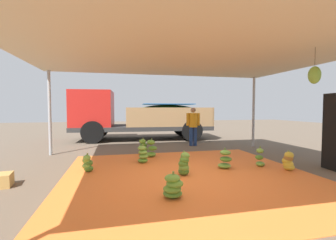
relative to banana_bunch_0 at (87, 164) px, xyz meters
name	(u,v)px	position (x,y,z in m)	size (l,w,h in m)	color
ground_plane	(164,152)	(2.35, 2.15, -0.21)	(40.00, 40.00, 0.00)	brown
tarp_orange	(190,175)	(2.35, -0.85, -0.20)	(5.72, 5.58, 0.01)	orange
tent_canopy	(193,53)	(2.37, -0.95, 2.58)	(8.00, 7.00, 2.87)	#9EA0A5
banana_bunch_0	(87,164)	(0.00, 0.00, 0.00)	(0.31, 0.29, 0.46)	#477523
banana_bunch_1	(288,162)	(4.87, -1.01, 0.03)	(0.38, 0.35, 0.51)	gold
banana_bunch_2	(143,155)	(1.43, 0.61, 0.03)	(0.36, 0.37, 0.54)	#518428
banana_bunch_3	(173,187)	(1.64, -2.05, -0.01)	(0.46, 0.47, 0.46)	#518428
banana_bunch_4	(143,148)	(1.56, 1.66, 0.05)	(0.40, 0.40, 0.58)	#6B9E38
banana_bunch_5	(225,160)	(3.43, -0.47, 0.02)	(0.46, 0.46, 0.54)	#6B9E38
banana_bunch_6	(184,164)	(2.22, -0.81, 0.05)	(0.34, 0.33, 0.57)	#477523
banana_bunch_7	(260,158)	(4.42, -0.50, 0.03)	(0.29, 0.28, 0.55)	#6B9E38
banana_bunch_8	(151,149)	(1.79, 1.37, 0.05)	(0.48, 0.44, 0.59)	#60932D
cargo_truck_main	(137,116)	(1.74, 5.70, 0.99)	(6.83, 2.74, 2.40)	#2D2D2D
worker_0	(193,123)	(3.84, 3.21, 0.72)	(0.58, 0.36, 1.60)	navy
crate_0	(1,180)	(-1.55, -0.74, -0.08)	(0.37, 0.40, 0.26)	#B78947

